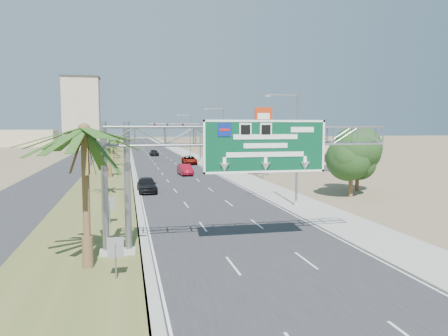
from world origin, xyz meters
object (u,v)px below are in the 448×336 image
at_px(signal_mast, 190,138).
at_px(store_building, 281,153).
at_px(car_right_lane, 189,160).
at_px(car_far, 154,153).
at_px(palm_near, 84,131).
at_px(car_mid_lane, 185,170).
at_px(car_left_lane, 147,185).
at_px(pole_sign_blue, 268,136).
at_px(pole_sign_red_far, 215,129).
at_px(sign_gantry, 237,145).
at_px(pole_sign_red_near, 263,121).

xyz_separation_m(signal_mast, store_building, (16.83, -5.97, -2.85)).
distance_m(car_right_lane, car_far, 26.34).
distance_m(palm_near, car_mid_lane, 43.29).
height_order(car_left_lane, pole_sign_blue, pole_sign_blue).
bearing_deg(pole_sign_blue, car_mid_lane, 166.41).
bearing_deg(car_left_lane, car_mid_lane, 66.78).
bearing_deg(car_mid_lane, signal_mast, 76.15).
bearing_deg(store_building, pole_sign_red_far, 121.21).
xyz_separation_m(sign_gantry, pole_sign_blue, (14.06, 36.80, -0.24)).
bearing_deg(car_right_lane, car_left_lane, -103.10).
distance_m(palm_near, pole_sign_red_far, 77.11).
distance_m(car_left_lane, pole_sign_red_near, 20.07).
height_order(car_mid_lane, car_right_lane, car_mid_lane).
bearing_deg(palm_near, car_right_lane, 77.20).
relative_size(palm_near, car_mid_lane, 1.72).
height_order(car_right_lane, pole_sign_blue, pole_sign_blue).
distance_m(sign_gantry, pole_sign_red_near, 35.23).
distance_m(car_right_lane, pole_sign_red_near, 26.89).
bearing_deg(store_building, sign_gantry, -112.36).
relative_size(car_left_lane, car_mid_lane, 1.02).
distance_m(car_mid_lane, pole_sign_blue, 13.16).
xyz_separation_m(sign_gantry, car_left_lane, (-4.08, 23.50, -5.21)).
distance_m(pole_sign_red_near, pole_sign_blue, 4.72).
bearing_deg(pole_sign_red_near, store_building, 64.60).
distance_m(store_building, pole_sign_red_far, 19.36).
xyz_separation_m(car_left_lane, car_right_lane, (9.57, 34.60, -0.05)).
bearing_deg(sign_gantry, pole_sign_red_near, 69.85).
height_order(signal_mast, pole_sign_red_far, pole_sign_red_far).
bearing_deg(signal_mast, store_building, -19.54).
height_order(car_left_lane, pole_sign_red_far, pole_sign_red_far).
distance_m(store_building, car_left_lane, 42.41).
relative_size(signal_mast, pole_sign_red_near, 1.03).
distance_m(car_left_lane, car_mid_lane, 17.34).
relative_size(sign_gantry, pole_sign_red_near, 1.68).
distance_m(sign_gantry, pole_sign_blue, 39.39).
xyz_separation_m(palm_near, pole_sign_blue, (22.20, 38.72, -1.11)).
relative_size(sign_gantry, signal_mast, 1.63).
height_order(car_far, pole_sign_red_near, pole_sign_red_near).
xyz_separation_m(store_building, pole_sign_red_far, (-9.73, 16.07, 4.69)).
distance_m(store_building, car_far, 35.93).
distance_m(store_building, pole_sign_red_near, 26.18).
distance_m(signal_mast, car_far, 23.03).
bearing_deg(signal_mast, car_mid_lane, -100.13).
height_order(store_building, car_far, store_building).
bearing_deg(palm_near, store_building, 61.72).
xyz_separation_m(pole_sign_red_near, pole_sign_red_far, (1.21, 39.11, -1.20)).
xyz_separation_m(signal_mast, car_right_lane, (-0.74, -3.95, -4.06)).
relative_size(store_building, car_right_lane, 3.15).
distance_m(sign_gantry, palm_near, 8.41).
bearing_deg(store_building, car_left_lane, -129.80).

